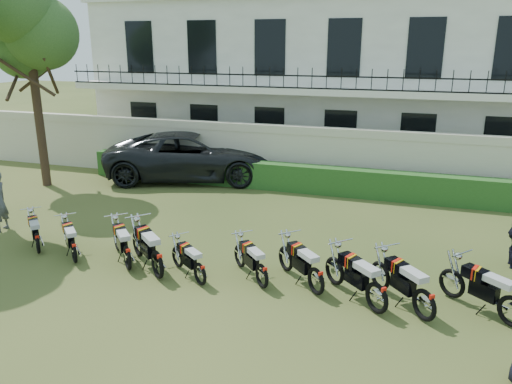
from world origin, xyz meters
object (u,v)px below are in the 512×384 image
at_px(motorcycle_6, 316,275).
at_px(motorcycle_8, 425,298).
at_px(motorcycle_0, 37,238).
at_px(motorcycle_4, 200,269).
at_px(motorcycle_1, 73,247).
at_px(motorcycle_2, 127,252).
at_px(suv, 193,156).
at_px(motorcycle_5, 262,270).
at_px(motorcycle_3, 157,258).
at_px(motorcycle_7, 377,291).
at_px(tree_west_near, 28,25).

xyz_separation_m(motorcycle_6, motorcycle_8, (2.24, -0.39, 0.03)).
xyz_separation_m(motorcycle_0, motorcycle_4, (4.76, -0.33, -0.01)).
xyz_separation_m(motorcycle_1, motorcycle_8, (8.31, -0.15, 0.08)).
relative_size(motorcycle_0, motorcycle_8, 0.81).
bearing_deg(motorcycle_2, suv, 60.65).
bearing_deg(motorcycle_2, motorcycle_1, 138.55).
distance_m(motorcycle_6, suv, 10.49).
relative_size(motorcycle_2, motorcycle_8, 0.90).
bearing_deg(motorcycle_5, motorcycle_1, 138.37).
relative_size(motorcycle_3, motorcycle_8, 1.03).
bearing_deg(motorcycle_0, motorcycle_5, -46.42).
relative_size(motorcycle_4, motorcycle_7, 0.89).
height_order(motorcycle_1, motorcycle_2, motorcycle_2).
height_order(tree_west_near, motorcycle_0, tree_west_near).
bearing_deg(motorcycle_8, motorcycle_5, 133.25).
xyz_separation_m(motorcycle_7, motorcycle_8, (0.92, -0.00, -0.00)).
distance_m(motorcycle_1, motorcycle_4, 3.49).
xyz_separation_m(motorcycle_4, suv, (-4.08, 8.47, 0.52)).
height_order(motorcycle_1, motorcycle_3, motorcycle_3).
distance_m(tree_west_near, motorcycle_3, 11.22).
bearing_deg(motorcycle_8, motorcycle_3, 138.45).
bearing_deg(motorcycle_5, motorcycle_0, 136.12).
relative_size(motorcycle_1, motorcycle_7, 0.85).
relative_size(motorcycle_1, motorcycle_3, 0.79).
distance_m(motorcycle_4, motorcycle_6, 2.61).
xyz_separation_m(motorcycle_1, motorcycle_4, (3.49, -0.13, -0.02)).
distance_m(motorcycle_2, motorcycle_4, 2.00).
bearing_deg(motorcycle_2, motorcycle_4, -48.94).
xyz_separation_m(motorcycle_2, motorcycle_8, (6.82, -0.20, 0.04)).
distance_m(motorcycle_2, motorcycle_3, 0.94).
relative_size(motorcycle_0, motorcycle_5, 0.97).
bearing_deg(motorcycle_0, motorcycle_6, -45.85).
height_order(motorcycle_0, suv, suv).
distance_m(motorcycle_7, suv, 11.66).
xyz_separation_m(motorcycle_0, motorcycle_1, (1.28, -0.20, 0.01)).
relative_size(motorcycle_7, suv, 0.23).
bearing_deg(suv, motorcycle_4, -171.60).
distance_m(motorcycle_4, motorcycle_5, 1.41).
xyz_separation_m(motorcycle_3, motorcycle_5, (2.45, 0.31, -0.09)).
bearing_deg(motorcycle_2, tree_west_near, 97.86).
xyz_separation_m(tree_west_near, motorcycle_8, (13.86, -5.83, -5.37)).
distance_m(motorcycle_2, motorcycle_6, 4.58).
xyz_separation_m(motorcycle_2, motorcycle_5, (3.36, 0.12, -0.04)).
bearing_deg(motorcycle_4, motorcycle_3, 127.63).
bearing_deg(motorcycle_6, motorcycle_2, 137.98).
bearing_deg(suv, motorcycle_3, -177.78).
bearing_deg(motorcycle_5, motorcycle_3, 143.50).
height_order(motorcycle_2, motorcycle_7, motorcycle_7).
distance_m(motorcycle_6, motorcycle_8, 2.27).
bearing_deg(motorcycle_3, motorcycle_5, -41.17).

